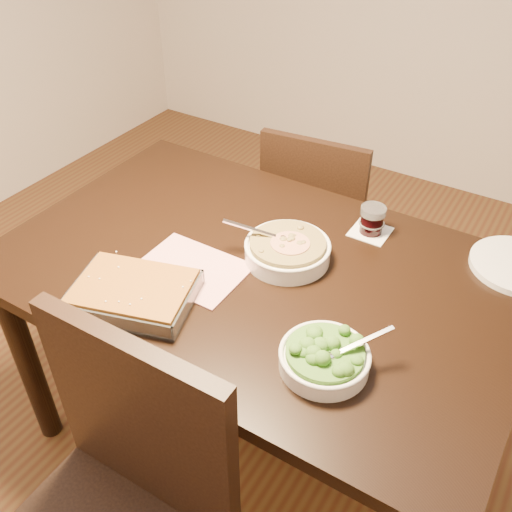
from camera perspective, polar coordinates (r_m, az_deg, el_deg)
ground at (r=2.09m, az=0.06°, el=-17.16°), size 4.00×4.00×0.00m
table at (r=1.60m, az=0.08°, el=-3.64°), size 1.40×0.90×0.75m
magazine_a at (r=1.53m, az=-6.46°, el=-1.30°), size 0.28×0.21×0.01m
coaster at (r=1.69m, az=11.36°, el=2.39°), size 0.11×0.11×0.00m
stew_bowl at (r=1.54m, az=3.16°, el=0.64°), size 0.25×0.23×0.09m
broccoli_bowl at (r=1.27m, az=6.86°, el=-10.06°), size 0.20×0.20×0.08m
baking_dish at (r=1.45m, az=-12.13°, el=-3.63°), size 0.35×0.29×0.05m
wine_tumbler at (r=1.67m, az=11.54°, el=3.63°), size 0.07×0.07×0.08m
chair_far at (r=2.24m, az=6.28°, el=3.96°), size 0.44×0.44×0.84m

